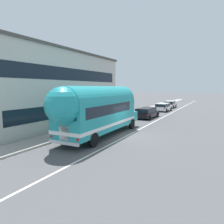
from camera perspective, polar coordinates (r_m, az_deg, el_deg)
name	(u,v)px	position (r m, az deg, el deg)	size (l,w,h in m)	color
ground_plane	(128,136)	(17.43, 4.32, -6.51)	(300.00, 300.00, 0.00)	#4C4C4F
lane_markings	(150,116)	(29.13, 10.57, -1.21)	(3.96, 80.00, 0.01)	silver
sidewalk_slab	(124,116)	(28.37, 3.30, -1.17)	(2.15, 90.00, 0.15)	gray
roadside_building	(35,88)	(25.62, -20.63, 6.18)	(12.06, 18.59, 7.84)	beige
painted_bus	(98,109)	(16.49, -3.96, 0.85)	(2.70, 11.53, 4.12)	teal
car_lead	(147,112)	(27.48, 9.60, 0.00)	(2.07, 4.84, 1.37)	black
car_second	(163,107)	(36.04, 13.99, 1.49)	(2.11, 4.40, 1.37)	white
car_third	(170,104)	(42.66, 15.74, 2.23)	(2.05, 4.51, 1.37)	silver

